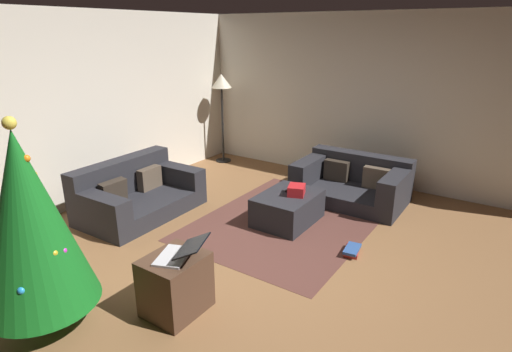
# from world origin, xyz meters

# --- Properties ---
(ground_plane) EXTENTS (6.40, 6.40, 0.00)m
(ground_plane) POSITION_xyz_m (0.00, 0.00, 0.00)
(ground_plane) COLOR brown
(rear_partition) EXTENTS (6.40, 0.12, 2.60)m
(rear_partition) POSITION_xyz_m (0.00, 3.14, 1.30)
(rear_partition) COLOR silver
(rear_partition) RESTS_ON ground_plane
(corner_partition) EXTENTS (0.12, 6.40, 2.60)m
(corner_partition) POSITION_xyz_m (3.14, 0.00, 1.30)
(corner_partition) COLOR silver
(corner_partition) RESTS_ON ground_plane
(couch_left) EXTENTS (1.59, 0.98, 0.70)m
(couch_left) POSITION_xyz_m (0.17, 2.25, 0.26)
(couch_left) COLOR #26262B
(couch_left) RESTS_ON ground_plane
(couch_right) EXTENTS (1.00, 1.51, 0.62)m
(couch_right) POSITION_xyz_m (2.25, 0.01, 0.25)
(couch_right) COLOR #26262B
(couch_right) RESTS_ON ground_plane
(ottoman) EXTENTS (0.86, 0.64, 0.38)m
(ottoman) POSITION_xyz_m (1.05, 0.41, 0.19)
(ottoman) COLOR #26262B
(ottoman) RESTS_ON ground_plane
(gift_box) EXTENTS (0.29, 0.27, 0.13)m
(gift_box) POSITION_xyz_m (1.09, 0.32, 0.44)
(gift_box) COLOR red
(gift_box) RESTS_ON ottoman
(tv_remote) EXTENTS (0.11, 0.17, 0.02)m
(tv_remote) POSITION_xyz_m (1.14, 0.41, 0.39)
(tv_remote) COLOR black
(tv_remote) RESTS_ON ottoman
(christmas_tree) EXTENTS (0.90, 0.90, 1.76)m
(christmas_tree) POSITION_xyz_m (-1.77, 1.12, 0.94)
(christmas_tree) COLOR brown
(christmas_tree) RESTS_ON ground_plane
(side_table) EXTENTS (0.52, 0.44, 0.53)m
(side_table) POSITION_xyz_m (-1.05, 0.33, 0.26)
(side_table) COLOR #4C3323
(side_table) RESTS_ON ground_plane
(laptop) EXTENTS (0.47, 0.50, 0.18)m
(laptop) POSITION_xyz_m (-1.02, 0.27, 0.58)
(laptop) COLOR silver
(laptop) RESTS_ON side_table
(book_stack) EXTENTS (0.32, 0.21, 0.08)m
(book_stack) POSITION_xyz_m (0.75, -0.58, 0.04)
(book_stack) COLOR #B7332D
(book_stack) RESTS_ON ground_plane
(corner_lamp) EXTENTS (0.36, 0.36, 1.60)m
(corner_lamp) POSITION_xyz_m (2.65, 2.72, 1.36)
(corner_lamp) COLOR black
(corner_lamp) RESTS_ON ground_plane
(area_rug) EXTENTS (2.60, 2.00, 0.01)m
(area_rug) POSITION_xyz_m (1.05, 0.41, 0.00)
(area_rug) COLOR brown
(area_rug) RESTS_ON ground_plane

